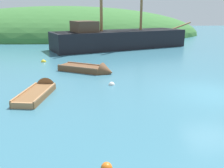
# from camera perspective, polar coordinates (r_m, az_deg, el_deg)

# --- Properties ---
(ground_plane) EXTENTS (120.00, 120.00, 0.00)m
(ground_plane) POSITION_cam_1_polar(r_m,az_deg,el_deg) (13.47, 21.97, -2.08)
(ground_plane) COLOR teal
(shore_hill) EXTENTS (48.02, 26.39, 9.77)m
(shore_hill) POSITION_cam_1_polar(r_m,az_deg,el_deg) (45.80, -11.02, 10.96)
(shore_hill) COLOR #387033
(shore_hill) RESTS_ON ground
(sailing_ship) EXTENTS (17.38, 9.08, 13.65)m
(sailing_ship) POSITION_cam_1_polar(r_m,az_deg,el_deg) (28.37, 1.55, 9.69)
(sailing_ship) COLOR black
(sailing_ship) RESTS_ON ground
(rowboat_outer_right) EXTENTS (3.98, 3.10, 1.19)m
(rowboat_outer_right) POSITION_cam_1_polar(r_m,az_deg,el_deg) (17.05, -5.01, 3.17)
(rowboat_outer_right) COLOR brown
(rowboat_outer_right) RESTS_ON ground
(rowboat_portside) EXTENTS (1.78, 3.81, 1.04)m
(rowboat_portside) POSITION_cam_1_polar(r_m,az_deg,el_deg) (13.06, -16.03, -1.71)
(rowboat_portside) COLOR brown
(rowboat_portside) RESTS_ON ground
(buoy_orange) EXTENTS (0.30, 0.30, 0.30)m
(buoy_orange) POSITION_cam_1_polar(r_m,az_deg,el_deg) (6.93, -1.24, -18.58)
(buoy_orange) COLOR orange
(buoy_orange) RESTS_ON ground
(buoy_yellow) EXTENTS (0.40, 0.40, 0.40)m
(buoy_yellow) POSITION_cam_1_polar(r_m,az_deg,el_deg) (21.19, -15.36, 4.87)
(buoy_yellow) COLOR yellow
(buoy_yellow) RESTS_ON ground
(buoy_white) EXTENTS (0.35, 0.35, 0.35)m
(buoy_white) POSITION_cam_1_polar(r_m,az_deg,el_deg) (13.99, -0.08, -0.21)
(buoy_white) COLOR white
(buoy_white) RESTS_ON ground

